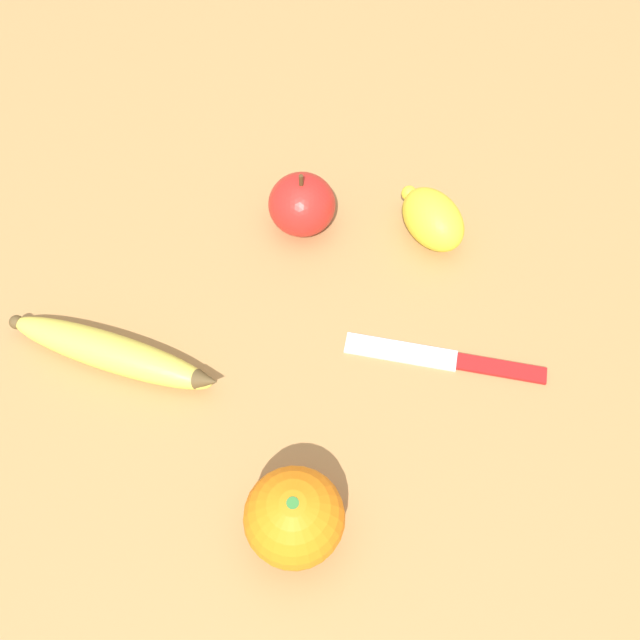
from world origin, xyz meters
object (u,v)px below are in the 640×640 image
object	(u,v)px
banana	(113,353)
orange	(294,517)
apple	(302,204)
lemon	(433,219)
paring_knife	(452,360)

from	to	relation	value
banana	orange	xyz separation A→B (m)	(-0.01, -0.23, 0.02)
apple	lemon	xyz separation A→B (m)	(0.08, -0.11, -0.00)
orange	paring_knife	xyz separation A→B (m)	(0.22, -0.01, -0.04)
banana	apple	distance (m)	0.24
paring_knife	apple	bearing A→B (deg)	52.38
banana	lemon	bearing A→B (deg)	44.78
orange	apple	world-z (taller)	orange
banana	orange	world-z (taller)	orange
lemon	paring_knife	size ratio (longest dim) A/B	0.52
orange	paring_knife	bearing A→B (deg)	-1.57
banana	orange	size ratio (longest dim) A/B	2.55
apple	paring_knife	world-z (taller)	apple
lemon	paring_knife	xyz separation A→B (m)	(-0.11, -0.11, -0.02)
banana	lemon	distance (m)	0.34
banana	lemon	world-z (taller)	lemon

